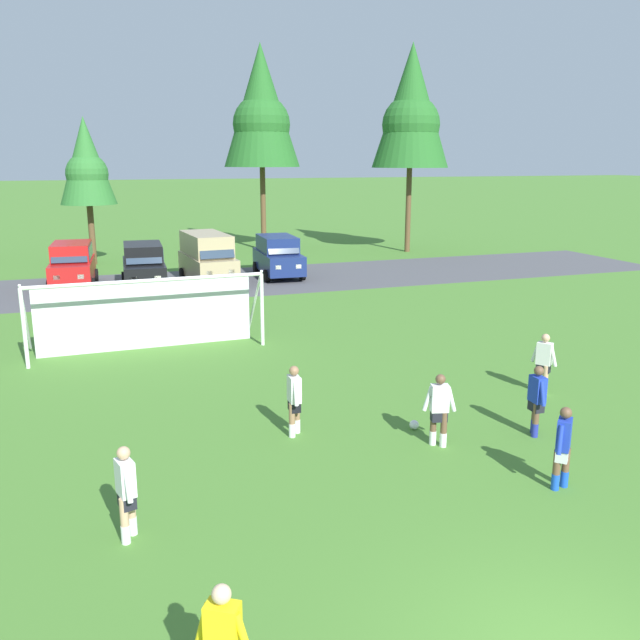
{
  "coord_description": "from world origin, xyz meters",
  "views": [
    {
      "loc": [
        -5.23,
        -5.53,
        6.11
      ],
      "look_at": [
        0.69,
        11.37,
        1.78
      ],
      "focal_mm": 37.31,
      "sensor_mm": 36.0,
      "label": 1
    }
  ],
  "objects_px": {
    "parked_car_slot_center_left": "(207,257)",
    "player_midfield_center": "(294,401)",
    "parked_car_slot_center": "(278,256)",
    "player_winger_right": "(126,493)",
    "player_defender_far": "(439,410)",
    "parked_car_slot_left": "(144,266)",
    "player_striker_near": "(563,448)",
    "soccer_ball": "(414,425)",
    "player_winger_left": "(537,401)",
    "player_trailing_back": "(544,364)",
    "parked_car_slot_far_left": "(73,264)",
    "soccer_goal": "(147,311)"
  },
  "relations": [
    {
      "from": "player_striker_near",
      "to": "parked_car_slot_far_left",
      "type": "height_order",
      "value": "parked_car_slot_far_left"
    },
    {
      "from": "player_midfield_center",
      "to": "player_winger_left",
      "type": "relative_size",
      "value": 1.0
    },
    {
      "from": "parked_car_slot_far_left",
      "to": "parked_car_slot_center_left",
      "type": "height_order",
      "value": "parked_car_slot_center_left"
    },
    {
      "from": "parked_car_slot_far_left",
      "to": "parked_car_slot_center",
      "type": "distance_m",
      "value": 10.33
    },
    {
      "from": "player_trailing_back",
      "to": "parked_car_slot_center",
      "type": "distance_m",
      "value": 20.07
    },
    {
      "from": "player_defender_far",
      "to": "player_winger_right",
      "type": "relative_size",
      "value": 1.0
    },
    {
      "from": "soccer_ball",
      "to": "parked_car_slot_center_left",
      "type": "relative_size",
      "value": 0.04
    },
    {
      "from": "parked_car_slot_center_left",
      "to": "player_midfield_center",
      "type": "bearing_deg",
      "value": -94.39
    },
    {
      "from": "parked_car_slot_left",
      "to": "parked_car_slot_center",
      "type": "relative_size",
      "value": 1.0
    },
    {
      "from": "soccer_goal",
      "to": "player_winger_right",
      "type": "height_order",
      "value": "soccer_goal"
    },
    {
      "from": "player_striker_near",
      "to": "player_winger_right",
      "type": "height_order",
      "value": "same"
    },
    {
      "from": "player_winger_right",
      "to": "player_trailing_back",
      "type": "relative_size",
      "value": 1.0
    },
    {
      "from": "player_midfield_center",
      "to": "player_winger_right",
      "type": "xyz_separation_m",
      "value": [
        -3.84,
        -3.18,
        0.0
      ]
    },
    {
      "from": "player_defender_far",
      "to": "parked_car_slot_left",
      "type": "bearing_deg",
      "value": 101.92
    },
    {
      "from": "soccer_goal",
      "to": "parked_car_slot_center_left",
      "type": "height_order",
      "value": "soccer_goal"
    },
    {
      "from": "player_midfield_center",
      "to": "parked_car_slot_center",
      "type": "height_order",
      "value": "parked_car_slot_center"
    },
    {
      "from": "player_striker_near",
      "to": "player_winger_left",
      "type": "bearing_deg",
      "value": 63.76
    },
    {
      "from": "player_striker_near",
      "to": "player_midfield_center",
      "type": "relative_size",
      "value": 1.0
    },
    {
      "from": "player_midfield_center",
      "to": "parked_car_slot_far_left",
      "type": "bearing_deg",
      "value": 103.18
    },
    {
      "from": "parked_car_slot_center",
      "to": "soccer_ball",
      "type": "bearing_deg",
      "value": -97.29
    },
    {
      "from": "parked_car_slot_center_left",
      "to": "parked_car_slot_center",
      "type": "relative_size",
      "value": 1.05
    },
    {
      "from": "soccer_goal",
      "to": "player_trailing_back",
      "type": "bearing_deg",
      "value": -39.18
    },
    {
      "from": "soccer_goal",
      "to": "parked_car_slot_left",
      "type": "relative_size",
      "value": 1.59
    },
    {
      "from": "player_trailing_back",
      "to": "parked_car_slot_center_left",
      "type": "bearing_deg",
      "value": 106.14
    },
    {
      "from": "player_midfield_center",
      "to": "player_winger_left",
      "type": "height_order",
      "value": "same"
    },
    {
      "from": "player_trailing_back",
      "to": "player_winger_right",
      "type": "bearing_deg",
      "value": -161.5
    },
    {
      "from": "soccer_ball",
      "to": "player_winger_left",
      "type": "bearing_deg",
      "value": -26.15
    },
    {
      "from": "soccer_goal",
      "to": "player_midfield_center",
      "type": "relative_size",
      "value": 4.55
    },
    {
      "from": "soccer_ball",
      "to": "parked_car_slot_center_left",
      "type": "height_order",
      "value": "parked_car_slot_center_left"
    },
    {
      "from": "soccer_ball",
      "to": "parked_car_slot_center_left",
      "type": "xyz_separation_m",
      "value": [
        -1.2,
        20.39,
        1.23
      ]
    },
    {
      "from": "player_striker_near",
      "to": "parked_car_slot_center_left",
      "type": "distance_m",
      "value": 24.0
    },
    {
      "from": "soccer_ball",
      "to": "parked_car_slot_center_left",
      "type": "distance_m",
      "value": 20.47
    },
    {
      "from": "player_midfield_center",
      "to": "parked_car_slot_center",
      "type": "xyz_separation_m",
      "value": [
        5.42,
        20.48,
        0.29
      ]
    },
    {
      "from": "player_striker_near",
      "to": "player_winger_left",
      "type": "relative_size",
      "value": 1.0
    },
    {
      "from": "player_midfield_center",
      "to": "player_winger_left",
      "type": "bearing_deg",
      "value": -19.4
    },
    {
      "from": "player_winger_right",
      "to": "parked_car_slot_far_left",
      "type": "bearing_deg",
      "value": 92.52
    },
    {
      "from": "soccer_ball",
      "to": "parked_car_slot_far_left",
      "type": "height_order",
      "value": "parked_car_slot_far_left"
    },
    {
      "from": "player_winger_left",
      "to": "parked_car_slot_center_left",
      "type": "distance_m",
      "value": 21.9
    },
    {
      "from": "player_winger_right",
      "to": "player_trailing_back",
      "type": "xyz_separation_m",
      "value": [
        10.94,
        3.66,
        0.0
      ]
    },
    {
      "from": "parked_car_slot_center_left",
      "to": "soccer_goal",
      "type": "bearing_deg",
      "value": -109.09
    },
    {
      "from": "soccer_ball",
      "to": "parked_car_slot_center",
      "type": "xyz_separation_m",
      "value": [
        2.7,
        21.1,
        1.0
      ]
    },
    {
      "from": "parked_car_slot_center",
      "to": "player_winger_right",
      "type": "bearing_deg",
      "value": -111.38
    },
    {
      "from": "player_winger_right",
      "to": "parked_car_slot_center",
      "type": "distance_m",
      "value": 25.41
    },
    {
      "from": "soccer_goal",
      "to": "player_defender_far",
      "type": "bearing_deg",
      "value": -61.99
    },
    {
      "from": "player_trailing_back",
      "to": "parked_car_slot_far_left",
      "type": "relative_size",
      "value": 0.35
    },
    {
      "from": "soccer_ball",
      "to": "player_trailing_back",
      "type": "xyz_separation_m",
      "value": [
        4.38,
        1.1,
        0.71
      ]
    },
    {
      "from": "player_midfield_center",
      "to": "parked_car_slot_center_left",
      "type": "xyz_separation_m",
      "value": [
        1.52,
        19.77,
        0.52
      ]
    },
    {
      "from": "player_striker_near",
      "to": "player_midfield_center",
      "type": "xyz_separation_m",
      "value": [
        -4.03,
        4.09,
        0.0
      ]
    },
    {
      "from": "soccer_goal",
      "to": "player_striker_near",
      "type": "height_order",
      "value": "soccer_goal"
    },
    {
      "from": "player_defender_far",
      "to": "player_trailing_back",
      "type": "xyz_separation_m",
      "value": [
        4.31,
        2.08,
        0.0
      ]
    }
  ]
}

